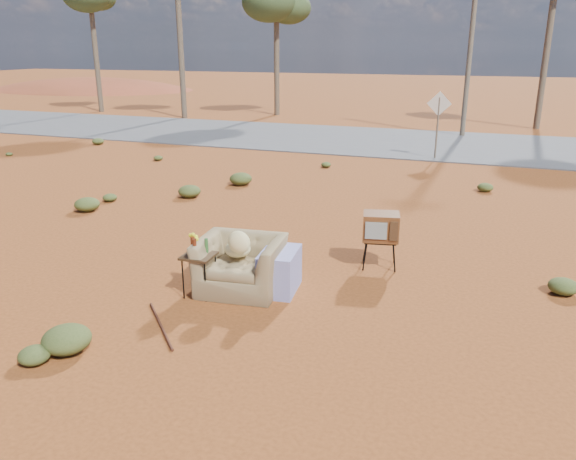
% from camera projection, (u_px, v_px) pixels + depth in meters
% --- Properties ---
extents(ground, '(140.00, 140.00, 0.00)m').
position_uv_depth(ground, '(241.00, 297.00, 8.33)').
color(ground, brown).
rests_on(ground, ground).
extents(highway, '(140.00, 7.00, 0.04)m').
position_uv_depth(highway, '(404.00, 142.00, 21.70)').
color(highway, '#565659').
rests_on(highway, ground).
extents(dirt_mound, '(26.00, 18.00, 2.00)m').
position_uv_depth(dirt_mound, '(91.00, 89.00, 48.50)').
color(dirt_mound, '#9A3E25').
rests_on(dirt_mound, ground).
extents(armchair, '(1.53, 1.09, 1.09)m').
position_uv_depth(armchair, '(248.00, 259.00, 8.44)').
color(armchair, olive).
rests_on(armchair, ground).
extents(tv_unit, '(0.67, 0.58, 0.94)m').
position_uv_depth(tv_unit, '(381.00, 227.00, 9.27)').
color(tv_unit, black).
rests_on(tv_unit, ground).
extents(side_table, '(0.47, 0.47, 0.92)m').
position_uv_depth(side_table, '(197.00, 252.00, 8.23)').
color(side_table, '#3D2816').
rests_on(side_table, ground).
extents(rusty_bar, '(1.01, 1.05, 0.04)m').
position_uv_depth(rusty_bar, '(161.00, 325.00, 7.46)').
color(rusty_bar, '#492213').
rests_on(rusty_bar, ground).
extents(road_sign, '(0.78, 0.06, 2.19)m').
position_uv_depth(road_sign, '(438.00, 113.00, 18.07)').
color(road_sign, brown).
rests_on(road_sign, ground).
extents(eucalyptus_far_left, '(3.20, 3.20, 7.10)m').
position_uv_depth(eucalyptus_far_left, '(90.00, 0.00, 30.23)').
color(eucalyptus_far_left, brown).
rests_on(eucalyptus_far_left, ground).
extents(eucalyptus_near_left, '(3.20, 3.20, 6.60)m').
position_uv_depth(eucalyptus_near_left, '(276.00, 8.00, 28.88)').
color(eucalyptus_near_left, brown).
rests_on(eucalyptus_near_left, ground).
extents(utility_pole_center, '(1.40, 0.20, 8.00)m').
position_uv_depth(utility_pole_center, '(472.00, 30.00, 21.98)').
color(utility_pole_center, brown).
rests_on(utility_pole_center, ground).
extents(scrub_patch, '(17.49, 8.07, 0.33)m').
position_uv_depth(scrub_patch, '(290.00, 207.00, 12.49)').
color(scrub_patch, '#495224').
rests_on(scrub_patch, ground).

